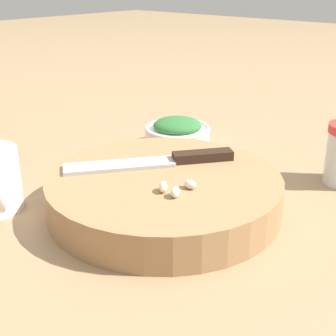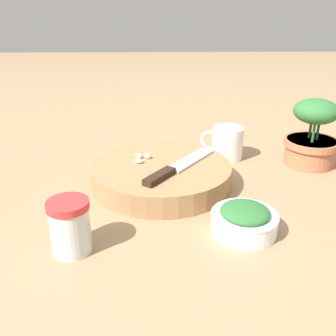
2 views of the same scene
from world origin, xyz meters
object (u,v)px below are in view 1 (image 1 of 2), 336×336
(cutting_board, at_px, (164,192))
(chef_knife, at_px, (161,161))
(garlic_cloves, at_px, (176,188))
(herb_bowl, at_px, (177,133))

(cutting_board, distance_m, chef_knife, 0.05)
(garlic_cloves, bearing_deg, herb_bowl, 39.84)
(chef_knife, relative_size, garlic_cloves, 4.47)
(chef_knife, relative_size, herb_bowl, 1.74)
(chef_knife, height_order, herb_bowl, chef_knife)
(chef_knife, bearing_deg, cutting_board, 175.24)
(garlic_cloves, bearing_deg, cutting_board, 57.58)
(chef_knife, height_order, garlic_cloves, same)
(cutting_board, relative_size, herb_bowl, 2.61)
(chef_knife, xyz_separation_m, herb_bowl, (0.17, 0.11, -0.03))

